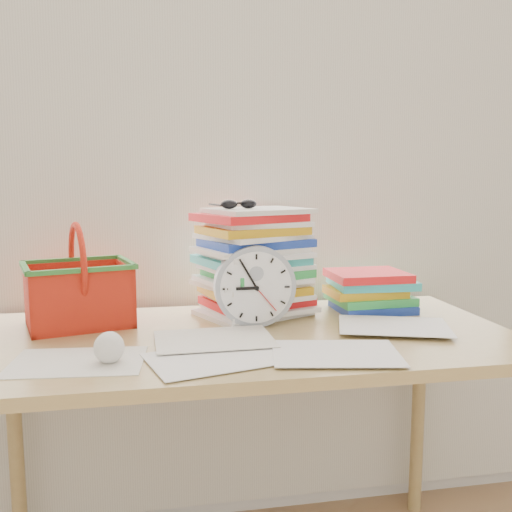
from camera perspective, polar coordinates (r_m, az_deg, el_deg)
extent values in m
cube|color=silver|center=(1.85, -3.26, 13.98)|extent=(4.00, 0.04, 2.70)
cube|color=silver|center=(1.82, -3.16, 12.49)|extent=(2.40, 0.01, 2.50)
cube|color=#A2854C|center=(1.50, -1.02, -8.31)|extent=(1.40, 0.70, 0.03)
cylinder|color=#A2854C|center=(1.94, -22.91, -16.94)|extent=(0.04, 0.04, 0.72)
cylinder|color=#A2854C|center=(2.10, 15.91, -14.68)|extent=(0.04, 0.04, 0.72)
cylinder|color=#9DA4AE|center=(1.55, -0.13, -3.03)|extent=(0.22, 0.04, 0.22)
sphere|color=white|center=(1.30, -14.51, -8.82)|extent=(0.07, 0.07, 0.07)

